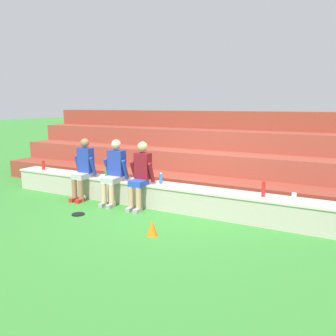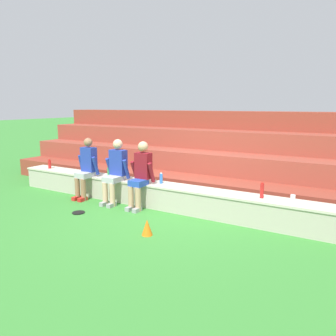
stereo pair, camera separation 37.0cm
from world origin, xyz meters
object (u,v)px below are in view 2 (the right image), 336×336
(sports_cone, at_px, (147,227))
(water_bottle_center_gap, at_px, (109,172))
(frisbee, at_px, (78,213))
(person_left_of_center, at_px, (115,170))
(water_bottle_mid_left, at_px, (50,164))
(water_bottle_near_right, at_px, (262,191))
(plastic_cup_left_end, at_px, (293,198))
(person_far_left, at_px, (86,167))
(water_bottle_mid_right, at_px, (161,178))
(person_center, at_px, (141,173))

(sports_cone, bearing_deg, water_bottle_center_gap, 145.11)
(frisbee, bearing_deg, person_left_of_center, 77.92)
(water_bottle_center_gap, height_order, water_bottle_mid_left, same)
(water_bottle_mid_left, xyz_separation_m, frisbee, (2.13, -1.14, -0.60))
(person_left_of_center, height_order, water_bottle_near_right, person_left_of_center)
(person_left_of_center, height_order, plastic_cup_left_end, person_left_of_center)
(person_left_of_center, distance_m, sports_cone, 2.05)
(water_bottle_mid_left, distance_m, frisbee, 2.49)
(person_far_left, distance_m, water_bottle_center_gap, 0.52)
(water_bottle_near_right, relative_size, sports_cone, 1.06)
(water_bottle_center_gap, xyz_separation_m, frisbee, (0.16, -1.12, -0.60))
(person_left_of_center, bearing_deg, water_bottle_center_gap, 150.84)
(frisbee, xyz_separation_m, sports_cone, (1.78, -0.24, 0.12))
(person_far_left, distance_m, water_bottle_near_right, 3.87)
(water_bottle_mid_left, height_order, plastic_cup_left_end, water_bottle_mid_left)
(water_bottle_mid_left, distance_m, water_bottle_near_right, 5.37)
(sports_cone, bearing_deg, person_left_of_center, 143.90)
(person_left_of_center, xyz_separation_m, water_bottle_mid_right, (0.97, 0.27, -0.12))
(water_bottle_mid_right, height_order, water_bottle_mid_left, water_bottle_mid_left)
(person_far_left, relative_size, plastic_cup_left_end, 11.14)
(frisbee, bearing_deg, water_bottle_mid_left, 151.87)
(water_bottle_near_right, height_order, frisbee, water_bottle_near_right)
(person_center, distance_m, water_bottle_center_gap, 1.04)
(water_bottle_mid_right, bearing_deg, frisbee, -134.55)
(person_far_left, xyz_separation_m, person_center, (1.48, 0.01, 0.01))
(water_bottle_mid_left, relative_size, plastic_cup_left_end, 1.93)
(frisbee, bearing_deg, water_bottle_center_gap, 98.34)
(person_far_left, xyz_separation_m, water_bottle_mid_right, (1.79, 0.29, -0.11))
(person_center, height_order, plastic_cup_left_end, person_center)
(sports_cone, bearing_deg, person_far_left, 154.74)
(person_far_left, distance_m, person_left_of_center, 0.82)
(water_bottle_center_gap, bearing_deg, person_left_of_center, -29.16)
(water_bottle_mid_left, relative_size, sports_cone, 0.90)
(sports_cone, bearing_deg, water_bottle_mid_right, 113.36)
(water_bottle_center_gap, distance_m, water_bottle_near_right, 3.40)
(water_bottle_near_right, bearing_deg, frisbee, -160.45)
(water_bottle_mid_right, xyz_separation_m, water_bottle_center_gap, (-1.33, -0.07, 0.01))
(water_bottle_near_right, relative_size, plastic_cup_left_end, 2.28)
(person_center, relative_size, plastic_cup_left_end, 11.16)
(person_left_of_center, xyz_separation_m, plastic_cup_left_end, (3.55, 0.25, -0.17))
(water_bottle_center_gap, xyz_separation_m, water_bottle_near_right, (3.40, 0.03, 0.02))
(frisbee, bearing_deg, sports_cone, -7.60)
(person_center, bearing_deg, person_left_of_center, 179.45)
(person_far_left, height_order, frisbee, person_far_left)
(water_bottle_mid_left, xyz_separation_m, water_bottle_near_right, (5.37, 0.01, 0.02))
(person_center, bearing_deg, person_far_left, -179.43)
(water_bottle_mid_right, relative_size, water_bottle_near_right, 0.81)
(sports_cone, bearing_deg, plastic_cup_left_end, 35.70)
(water_bottle_mid_right, bearing_deg, water_bottle_near_right, -1.01)
(water_bottle_mid_right, xyz_separation_m, frisbee, (-1.17, -1.19, -0.59))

